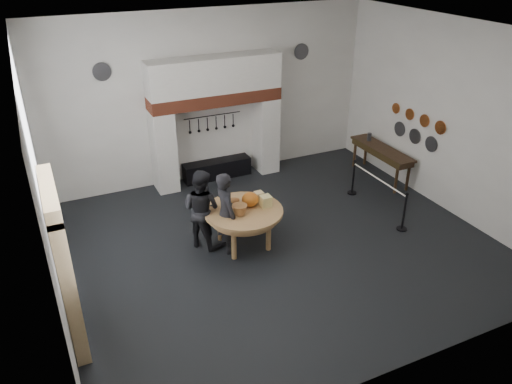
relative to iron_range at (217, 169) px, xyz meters
name	(u,v)px	position (x,y,z in m)	size (l,w,h in m)	color
floor	(278,243)	(0.00, -3.72, -0.25)	(9.00, 8.00, 0.02)	black
ceiling	(283,33)	(0.00, -3.72, 4.25)	(9.00, 8.00, 0.02)	silver
wall_back	(211,97)	(0.00, 0.28, 2.00)	(9.00, 0.02, 4.50)	white
wall_front	(415,250)	(0.00, -7.72, 2.00)	(9.00, 0.02, 4.50)	white
wall_left	(41,192)	(-4.50, -3.72, 2.00)	(0.02, 8.00, 4.50)	white
wall_right	(450,118)	(4.50, -3.72, 2.00)	(0.02, 8.00, 4.50)	white
chimney_pier_left	(164,151)	(-1.48, -0.07, 0.82)	(0.55, 0.70, 2.15)	silver
chimney_pier_right	(266,134)	(1.48, -0.07, 0.82)	(0.55, 0.70, 2.15)	silver
hearth_brick_band	(215,98)	(0.00, -0.07, 2.06)	(3.50, 0.72, 0.32)	#9E442B
chimney_hood	(214,74)	(0.00, -0.07, 2.67)	(3.50, 0.70, 0.90)	silver
iron_range	(217,169)	(0.00, 0.00, 0.00)	(1.90, 0.45, 0.50)	black
utensil_rail	(212,116)	(0.00, 0.20, 1.50)	(0.02, 0.02, 1.60)	black
door_recess	(60,273)	(-4.47, -4.72, 1.00)	(0.04, 1.10, 2.50)	black
door_jamb_near	(70,294)	(-4.38, -5.42, 1.05)	(0.22, 0.30, 2.60)	tan
door_jamb_far	(60,247)	(-4.38, -4.02, 1.05)	(0.22, 0.30, 2.60)	tan
door_lintel	(49,195)	(-4.38, -4.72, 2.40)	(0.22, 1.70, 0.30)	tan
wall_plaque	(47,205)	(-4.45, -2.92, 1.35)	(0.05, 0.34, 0.44)	gold
work_table	(244,211)	(-0.70, -3.46, 0.59)	(1.69, 1.69, 0.07)	#A7884E
pumpkin	(250,199)	(-0.50, -3.36, 0.78)	(0.36, 0.36, 0.31)	orange
cheese_block_big	(266,201)	(-0.20, -3.51, 0.74)	(0.22, 0.22, 0.24)	#E3D788
cheese_block_small	(259,196)	(-0.22, -3.21, 0.72)	(0.18, 0.18, 0.20)	#E0C386
wicker_basket	(240,210)	(-0.85, -3.61, 0.73)	(0.32, 0.32, 0.22)	#A4633C
bread_loaf	(233,201)	(-0.80, -3.11, 0.69)	(0.31, 0.18, 0.13)	#975D35
visitor_near	(226,213)	(-1.10, -3.46, 0.66)	(0.66, 0.43, 1.81)	black
visitor_far	(201,209)	(-1.50, -3.06, 0.64)	(0.87, 0.67, 1.78)	black
side_table	(382,149)	(4.10, -1.94, 0.62)	(0.55, 2.20, 0.06)	#382A14
pewter_jug	(369,137)	(4.10, -1.34, 0.76)	(0.12, 0.12, 0.22)	#4A4A4F
copper_pan_a	(440,128)	(4.46, -3.52, 1.70)	(0.34, 0.34, 0.03)	#C6662D
copper_pan_b	(425,121)	(4.46, -2.97, 1.70)	(0.32, 0.32, 0.03)	#C6662D
copper_pan_c	(410,114)	(4.46, -2.42, 1.70)	(0.30, 0.30, 0.03)	#C6662D
copper_pan_d	(396,108)	(4.46, -1.87, 1.70)	(0.28, 0.28, 0.03)	#C6662D
pewter_plate_left	(431,144)	(4.46, -3.32, 1.20)	(0.40, 0.40, 0.03)	#4C4C51
pewter_plate_mid	(415,136)	(4.46, -2.72, 1.20)	(0.40, 0.40, 0.03)	#4C4C51
pewter_plate_right	(400,129)	(4.46, -2.12, 1.20)	(0.40, 0.40, 0.03)	#4C4C51
pewter_plate_back_left	(102,72)	(-2.70, 0.24, 2.95)	(0.44, 0.44, 0.03)	#4C4C51
pewter_plate_back_right	(301,52)	(2.70, 0.24, 2.95)	(0.44, 0.44, 0.03)	#4C4C51
barrier_post_near	(404,212)	(2.87, -4.42, 0.20)	(0.05, 0.05, 0.90)	black
barrier_post_far	(353,178)	(2.87, -2.42, 0.20)	(0.05, 0.05, 0.90)	black
barrier_rope	(379,179)	(2.87, -3.42, 0.60)	(0.04, 0.04, 2.00)	white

